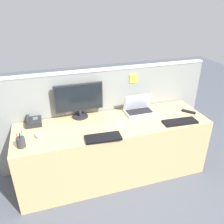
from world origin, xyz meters
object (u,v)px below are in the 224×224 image
(desktop_monitor, at_px, (79,99))
(pen_cup, at_px, (21,142))
(keyboard_main, at_px, (103,138))
(tv_remote, at_px, (189,112))
(laptop, at_px, (139,108))
(desk_phone, at_px, (33,122))
(keyboard_spare, at_px, (180,122))
(cell_phone_silver_slab, at_px, (120,124))
(computer_mouse_right_hand, at_px, (38,135))

(desktop_monitor, distance_m, pen_cup, 0.81)
(keyboard_main, bearing_deg, tv_remote, 15.58)
(desktop_monitor, xyz_separation_m, laptop, (0.72, -0.10, -0.17))
(desktop_monitor, xyz_separation_m, desk_phone, (-0.54, -0.02, -0.20))
(keyboard_spare, bearing_deg, keyboard_main, -173.29)
(pen_cup, height_order, cell_phone_silver_slab, pen_cup)
(desk_phone, relative_size, cell_phone_silver_slab, 1.45)
(cell_phone_silver_slab, bearing_deg, keyboard_main, -109.38)
(computer_mouse_right_hand, distance_m, tv_remote, 1.82)
(computer_mouse_right_hand, bearing_deg, keyboard_main, -33.25)
(keyboard_main, bearing_deg, desk_phone, 146.42)
(laptop, bearing_deg, pen_cup, -165.88)
(desk_phone, bearing_deg, keyboard_main, -37.37)
(keyboard_main, relative_size, tv_remote, 2.19)
(desk_phone, bearing_deg, pen_cup, -105.26)
(keyboard_main, bearing_deg, keyboard_spare, 6.98)
(computer_mouse_right_hand, relative_size, cell_phone_silver_slab, 0.80)
(desk_phone, relative_size, tv_remote, 1.07)
(pen_cup, bearing_deg, desktop_monitor, 34.16)
(desk_phone, distance_m, tv_remote, 1.87)
(desktop_monitor, height_order, laptop, desktop_monitor)
(tv_remote, bearing_deg, pen_cup, 144.43)
(pen_cup, bearing_deg, keyboard_main, -7.04)
(laptop, relative_size, pen_cup, 1.97)
(tv_remote, bearing_deg, computer_mouse_right_hand, 140.31)
(desktop_monitor, bearing_deg, laptop, -7.72)
(computer_mouse_right_hand, distance_m, pen_cup, 0.21)
(computer_mouse_right_hand, bearing_deg, keyboard_spare, -19.48)
(desk_phone, relative_size, pen_cup, 1.01)
(laptop, distance_m, cell_phone_silver_slab, 0.40)
(desktop_monitor, height_order, pen_cup, desktop_monitor)
(pen_cup, bearing_deg, computer_mouse_right_hand, 42.92)
(cell_phone_silver_slab, bearing_deg, tv_remote, 32.87)
(laptop, bearing_deg, desktop_monitor, 172.28)
(computer_mouse_right_hand, relative_size, tv_remote, 0.59)
(desk_phone, xyz_separation_m, keyboard_main, (0.68, -0.52, -0.02))
(computer_mouse_right_hand, height_order, pen_cup, pen_cup)
(desk_phone, height_order, cell_phone_silver_slab, desk_phone)
(keyboard_spare, bearing_deg, desk_phone, 167.41)
(pen_cup, bearing_deg, desk_phone, 74.74)
(pen_cup, distance_m, tv_remote, 1.97)
(cell_phone_silver_slab, bearing_deg, pen_cup, -142.53)
(desktop_monitor, relative_size, laptop, 1.60)
(laptop, height_order, pen_cup, laptop)
(pen_cup, relative_size, tv_remote, 1.06)
(keyboard_main, xyz_separation_m, cell_phone_silver_slab, (0.26, 0.22, -0.01))
(keyboard_spare, height_order, computer_mouse_right_hand, computer_mouse_right_hand)
(computer_mouse_right_hand, bearing_deg, cell_phone_silver_slab, -14.15)
(cell_phone_silver_slab, bearing_deg, computer_mouse_right_hand, -150.46)
(desktop_monitor, height_order, keyboard_spare, desktop_monitor)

